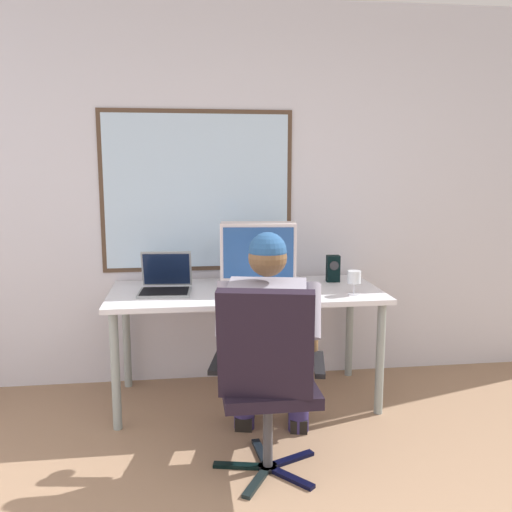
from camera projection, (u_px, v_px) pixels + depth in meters
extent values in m
cube|color=silver|center=(276.00, 196.00, 3.89)|extent=(5.57, 0.06, 2.65)
cube|color=#4C3828|center=(197.00, 192.00, 3.78)|extent=(1.32, 0.01, 1.11)
cube|color=silver|center=(197.00, 192.00, 3.78)|extent=(1.26, 0.02, 1.05)
cylinder|color=gray|center=(115.00, 371.00, 3.17)|extent=(0.05, 0.05, 0.71)
cylinder|color=gray|center=(380.00, 359.00, 3.37)|extent=(0.05, 0.05, 0.71)
cylinder|color=gray|center=(127.00, 337.00, 3.79)|extent=(0.05, 0.05, 0.71)
cylinder|color=gray|center=(349.00, 329.00, 4.00)|extent=(0.05, 0.05, 0.71)
cube|color=silver|center=(246.00, 292.00, 3.52)|extent=(1.73, 0.77, 0.03)
cube|color=black|center=(240.00, 466.00, 2.81)|extent=(0.29, 0.10, 0.02)
cube|color=black|center=(257.00, 482.00, 2.67)|extent=(0.18, 0.27, 0.02)
cube|color=black|center=(290.00, 477.00, 2.71)|extent=(0.22, 0.24, 0.02)
cube|color=black|center=(290.00, 459.00, 2.87)|extent=(0.28, 0.15, 0.02)
cube|color=black|center=(261.00, 453.00, 2.93)|extent=(0.07, 0.29, 0.02)
cylinder|color=black|center=(268.00, 467.00, 2.80)|extent=(0.10, 0.10, 0.02)
cylinder|color=#3F3F44|center=(268.00, 429.00, 2.76)|extent=(0.05, 0.05, 0.40)
cube|color=black|center=(268.00, 387.00, 2.73)|extent=(0.46, 0.46, 0.06)
cube|color=black|center=(266.00, 345.00, 2.48)|extent=(0.46, 0.23, 0.53)
cube|color=black|center=(319.00, 364.00, 2.68)|extent=(0.12, 0.33, 0.02)
cube|color=black|center=(218.00, 361.00, 2.73)|extent=(0.12, 0.33, 0.02)
cylinder|color=navy|center=(299.00, 366.00, 2.94)|extent=(0.23, 0.43, 0.15)
cylinder|color=navy|center=(299.00, 392.00, 3.17)|extent=(0.12, 0.12, 0.47)
cube|color=black|center=(298.00, 419.00, 3.27)|extent=(0.15, 0.26, 0.08)
cylinder|color=navy|center=(240.00, 364.00, 2.96)|extent=(0.23, 0.43, 0.15)
cylinder|color=navy|center=(244.00, 390.00, 3.20)|extent=(0.12, 0.12, 0.47)
cube|color=black|center=(245.00, 417.00, 3.29)|extent=(0.15, 0.26, 0.08)
cube|color=gray|center=(267.00, 332.00, 2.71)|extent=(0.43, 0.35, 0.52)
sphere|color=brown|center=(268.00, 257.00, 2.65)|extent=(0.19, 0.19, 0.19)
sphere|color=#265085|center=(268.00, 251.00, 2.64)|extent=(0.19, 0.19, 0.19)
cylinder|color=gray|center=(312.00, 311.00, 2.72)|extent=(0.13, 0.23, 0.29)
cylinder|color=brown|center=(311.00, 332.00, 2.83)|extent=(0.09, 0.11, 0.27)
sphere|color=brown|center=(311.00, 335.00, 2.88)|extent=(0.09, 0.09, 0.09)
cylinder|color=gray|center=(225.00, 309.00, 2.76)|extent=(0.12, 0.18, 0.29)
cylinder|color=brown|center=(228.00, 311.00, 2.91)|extent=(0.11, 0.19, 0.27)
sphere|color=brown|center=(231.00, 295.00, 2.99)|extent=(0.09, 0.09, 0.09)
cube|color=beige|center=(258.00, 288.00, 3.53)|extent=(0.30, 0.25, 0.02)
cylinder|color=beige|center=(258.00, 282.00, 3.52)|extent=(0.04, 0.04, 0.06)
cube|color=silver|center=(258.00, 251.00, 3.49)|extent=(0.49, 0.23, 0.36)
cube|color=#264C8C|center=(258.00, 253.00, 3.40)|extent=(0.44, 0.06, 0.32)
cube|color=gray|center=(165.00, 293.00, 3.41)|extent=(0.34, 0.27, 0.02)
cube|color=black|center=(165.00, 291.00, 3.40)|extent=(0.30, 0.24, 0.00)
cube|color=gray|center=(167.00, 269.00, 3.54)|extent=(0.33, 0.10, 0.23)
cube|color=#0F1933|center=(167.00, 269.00, 3.53)|extent=(0.30, 0.08, 0.21)
cylinder|color=silver|center=(354.00, 294.00, 3.39)|extent=(0.07, 0.07, 0.00)
cylinder|color=silver|center=(354.00, 289.00, 3.39)|extent=(0.01, 0.01, 0.07)
cylinder|color=silver|center=(354.00, 277.00, 3.37)|extent=(0.08, 0.08, 0.08)
cylinder|color=maroon|center=(354.00, 280.00, 3.38)|extent=(0.08, 0.08, 0.04)
cube|color=black|center=(333.00, 269.00, 3.75)|extent=(0.09, 0.07, 0.18)
cylinder|color=#333338|center=(334.00, 266.00, 3.71)|extent=(0.06, 0.01, 0.06)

